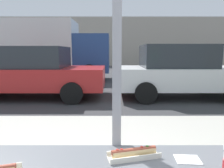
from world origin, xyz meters
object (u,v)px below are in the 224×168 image
object	(u,v)px
hotdog_tray_near	(134,153)
box_truck	(39,49)
parked_car_red	(32,72)
parked_car_white	(179,71)

from	to	relation	value
hotdog_tray_near	box_truck	distance (m)	10.55
hotdog_tray_near	parked_car_red	size ratio (longest dim) A/B	0.06
parked_car_red	box_truck	bearing A→B (deg)	106.19
parked_car_red	parked_car_white	bearing A→B (deg)	-0.00
hotdog_tray_near	box_truck	xyz separation A→B (m)	(-3.95, 9.77, 0.68)
hotdog_tray_near	parked_car_red	xyz separation A→B (m)	(-2.73, 5.59, -0.13)
hotdog_tray_near	parked_car_red	distance (m)	6.22
parked_car_red	parked_car_white	distance (m)	4.82
parked_car_white	box_truck	world-z (taller)	box_truck
parked_car_red	parked_car_white	size ratio (longest dim) A/B	1.11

